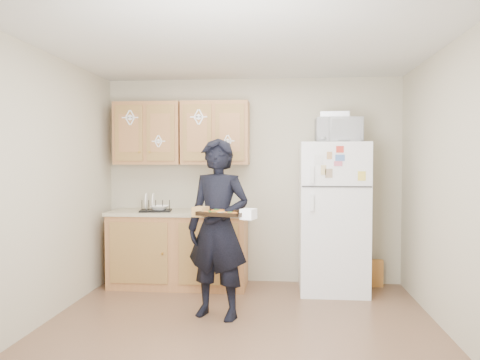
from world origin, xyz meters
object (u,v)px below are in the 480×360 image
object	(u,v)px
dish_rack	(156,205)
baking_tray	(224,214)
person	(218,228)
microwave	(338,130)
refrigerator	(333,217)

from	to	relation	value
dish_rack	baking_tray	bearing A→B (deg)	-52.46
person	microwave	bearing A→B (deg)	56.43
refrigerator	person	xyz separation A→B (m)	(-1.18, -1.01, 0.00)
refrigerator	microwave	xyz separation A→B (m)	(0.05, -0.05, 0.99)
person	baking_tray	world-z (taller)	person
person	dish_rack	bearing A→B (deg)	150.14
baking_tray	dish_rack	xyz separation A→B (m)	(-0.97, 1.27, -0.05)
baking_tray	microwave	bearing A→B (deg)	66.06
refrigerator	baking_tray	distance (m)	1.70
refrigerator	baking_tray	size ratio (longest dim) A/B	4.13
person	baking_tray	size ratio (longest dim) A/B	4.15
baking_tray	microwave	xyz separation A→B (m)	(1.13, 1.25, 0.81)
person	microwave	size ratio (longest dim) A/B	3.42
refrigerator	person	size ratio (longest dim) A/B	1.00
microwave	dish_rack	size ratio (longest dim) A/B	1.39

